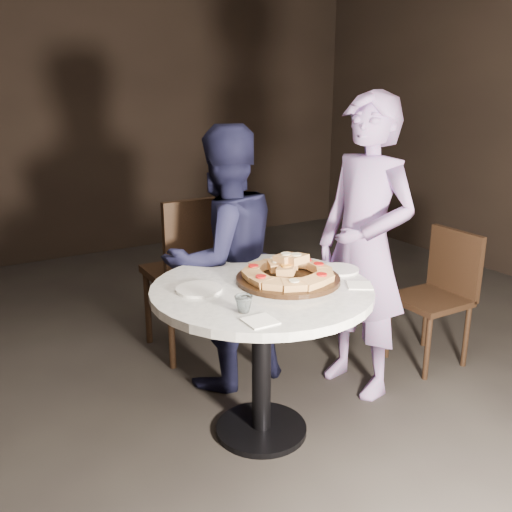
{
  "coord_description": "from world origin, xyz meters",
  "views": [
    {
      "loc": [
        -1.37,
        -2.0,
        1.63
      ],
      "look_at": [
        -0.1,
        0.1,
        0.88
      ],
      "focal_mm": 40.0,
      "sensor_mm": 36.0,
      "label": 1
    }
  ],
  "objects_px": {
    "table": "(262,315)",
    "diner_navy": "(223,260)",
    "serving_board": "(288,279)",
    "focaccia_pile": "(288,270)",
    "water_glass": "(244,304)",
    "diner_teal": "(364,248)",
    "chair_far": "(194,265)",
    "chair_right": "(440,288)"
  },
  "relations": [
    {
      "from": "table",
      "to": "diner_navy",
      "type": "bearing_deg",
      "value": 80.15
    },
    {
      "from": "focaccia_pile",
      "to": "diner_navy",
      "type": "height_order",
      "value": "diner_navy"
    },
    {
      "from": "water_glass",
      "to": "focaccia_pile",
      "type": "bearing_deg",
      "value": 31.1
    },
    {
      "from": "serving_board",
      "to": "chair_far",
      "type": "xyz_separation_m",
      "value": [
        -0.05,
        0.92,
        -0.18
      ]
    },
    {
      "from": "water_glass",
      "to": "diner_teal",
      "type": "height_order",
      "value": "diner_teal"
    },
    {
      "from": "focaccia_pile",
      "to": "chair_far",
      "type": "distance_m",
      "value": 0.95
    },
    {
      "from": "chair_right",
      "to": "focaccia_pile",
      "type": "bearing_deg",
      "value": -83.89
    },
    {
      "from": "table",
      "to": "chair_right",
      "type": "height_order",
      "value": "chair_right"
    },
    {
      "from": "water_glass",
      "to": "chair_far",
      "type": "xyz_separation_m",
      "value": [
        0.31,
        1.14,
        -0.21
      ]
    },
    {
      "from": "chair_right",
      "to": "chair_far",
      "type": "bearing_deg",
      "value": -122.8
    },
    {
      "from": "serving_board",
      "to": "diner_navy",
      "type": "height_order",
      "value": "diner_navy"
    },
    {
      "from": "focaccia_pile",
      "to": "chair_right",
      "type": "distance_m",
      "value": 1.23
    },
    {
      "from": "chair_right",
      "to": "water_glass",
      "type": "bearing_deg",
      "value": -77.26
    },
    {
      "from": "serving_board",
      "to": "focaccia_pile",
      "type": "bearing_deg",
      "value": 94.24
    },
    {
      "from": "focaccia_pile",
      "to": "table",
      "type": "bearing_deg",
      "value": 179.59
    },
    {
      "from": "focaccia_pile",
      "to": "diner_navy",
      "type": "bearing_deg",
      "value": 94.67
    },
    {
      "from": "chair_far",
      "to": "diner_navy",
      "type": "relative_size",
      "value": 0.7
    },
    {
      "from": "focaccia_pile",
      "to": "serving_board",
      "type": "bearing_deg",
      "value": -85.76
    },
    {
      "from": "serving_board",
      "to": "focaccia_pile",
      "type": "distance_m",
      "value": 0.04
    },
    {
      "from": "chair_far",
      "to": "diner_navy",
      "type": "bearing_deg",
      "value": 91.27
    },
    {
      "from": "diner_navy",
      "to": "diner_teal",
      "type": "xyz_separation_m",
      "value": [
        0.61,
        -0.44,
        0.08
      ]
    },
    {
      "from": "focaccia_pile",
      "to": "water_glass",
      "type": "height_order",
      "value": "focaccia_pile"
    },
    {
      "from": "serving_board",
      "to": "table",
      "type": "bearing_deg",
      "value": 178.66
    },
    {
      "from": "focaccia_pile",
      "to": "diner_teal",
      "type": "xyz_separation_m",
      "value": [
        0.56,
        0.11,
        -0.01
      ]
    },
    {
      "from": "serving_board",
      "to": "focaccia_pile",
      "type": "relative_size",
      "value": 1.13
    },
    {
      "from": "chair_far",
      "to": "focaccia_pile",
      "type": "bearing_deg",
      "value": 93.89
    },
    {
      "from": "table",
      "to": "diner_teal",
      "type": "bearing_deg",
      "value": 9.04
    },
    {
      "from": "table",
      "to": "diner_navy",
      "type": "relative_size",
      "value": 0.9
    },
    {
      "from": "serving_board",
      "to": "diner_navy",
      "type": "bearing_deg",
      "value": 94.67
    },
    {
      "from": "table",
      "to": "serving_board",
      "type": "height_order",
      "value": "serving_board"
    },
    {
      "from": "chair_far",
      "to": "diner_navy",
      "type": "distance_m",
      "value": 0.4
    },
    {
      "from": "diner_teal",
      "to": "diner_navy",
      "type": "bearing_deg",
      "value": -134.08
    },
    {
      "from": "table",
      "to": "chair_far",
      "type": "height_order",
      "value": "chair_far"
    },
    {
      "from": "focaccia_pile",
      "to": "water_glass",
      "type": "distance_m",
      "value": 0.42
    },
    {
      "from": "focaccia_pile",
      "to": "chair_right",
      "type": "relative_size",
      "value": 0.53
    },
    {
      "from": "table",
      "to": "diner_teal",
      "type": "xyz_separation_m",
      "value": [
        0.7,
        0.11,
        0.19
      ]
    },
    {
      "from": "focaccia_pile",
      "to": "water_glass",
      "type": "xyz_separation_m",
      "value": [
        -0.36,
        -0.22,
        -0.02
      ]
    },
    {
      "from": "chair_right",
      "to": "diner_navy",
      "type": "xyz_separation_m",
      "value": [
        -1.22,
        0.44,
        0.26
      ]
    },
    {
      "from": "table",
      "to": "focaccia_pile",
      "type": "height_order",
      "value": "focaccia_pile"
    },
    {
      "from": "chair_far",
      "to": "diner_teal",
      "type": "relative_size",
      "value": 0.63
    },
    {
      "from": "table",
      "to": "diner_navy",
      "type": "xyz_separation_m",
      "value": [
        0.1,
        0.55,
        0.1
      ]
    },
    {
      "from": "table",
      "to": "chair_right",
      "type": "bearing_deg",
      "value": 4.8
    }
  ]
}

